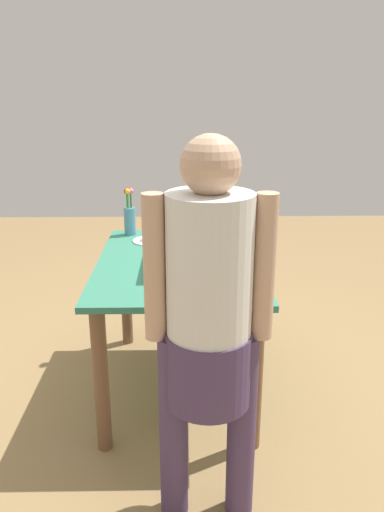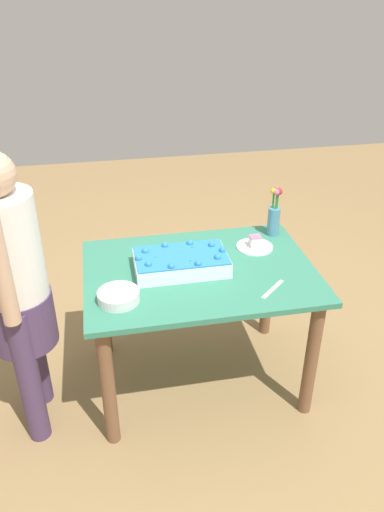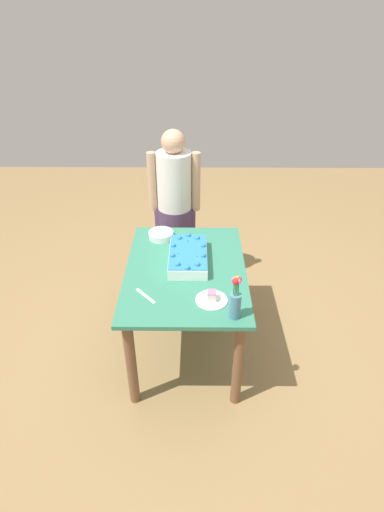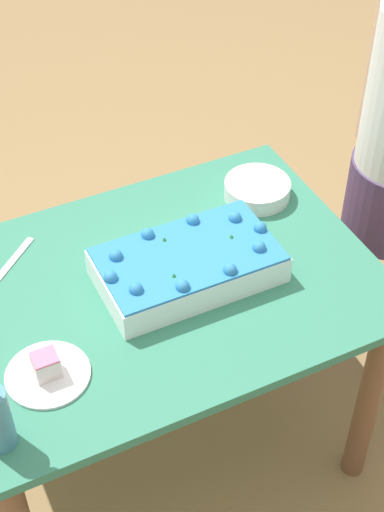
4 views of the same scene
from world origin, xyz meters
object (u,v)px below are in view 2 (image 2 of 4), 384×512
(serving_plate_with_slice, at_px, (255,245))
(person_standing, at_px, (15,284))
(fruit_bowl, at_px, (119,296))
(cake_knife, at_px, (273,289))
(sheet_cake, at_px, (181,262))
(flower_vase, at_px, (274,215))

(serving_plate_with_slice, xyz_separation_m, person_standing, (1.25, 0.29, 0.08))
(serving_plate_with_slice, height_order, person_standing, person_standing)
(serving_plate_with_slice, distance_m, fruit_bowl, 0.87)
(serving_plate_with_slice, xyz_separation_m, cake_knife, (0.04, 0.42, -0.02))
(sheet_cake, relative_size, flower_vase, 1.62)
(fruit_bowl, bearing_deg, person_standing, -10.89)
(fruit_bowl, bearing_deg, sheet_cake, -146.74)
(cake_knife, xyz_separation_m, flower_vase, (-0.19, -0.56, 0.12))
(sheet_cake, distance_m, fruit_bowl, 0.40)
(flower_vase, height_order, person_standing, person_standing)
(serving_plate_with_slice, bearing_deg, sheet_cake, 19.22)
(fruit_bowl, distance_m, person_standing, 0.48)
(fruit_bowl, xyz_separation_m, person_standing, (0.47, -0.09, 0.07))
(person_standing, bearing_deg, cake_knife, -6.46)
(cake_knife, xyz_separation_m, fruit_bowl, (0.74, -0.05, 0.02))
(serving_plate_with_slice, relative_size, cake_knife, 1.05)
(flower_vase, xyz_separation_m, fruit_bowl, (0.93, 0.51, -0.10))
(sheet_cake, xyz_separation_m, person_standing, (0.80, 0.13, 0.05))
(person_standing, bearing_deg, fruit_bowl, -10.89)
(serving_plate_with_slice, distance_m, flower_vase, 0.23)
(cake_knife, relative_size, fruit_bowl, 0.98)
(sheet_cake, bearing_deg, serving_plate_with_slice, -160.78)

